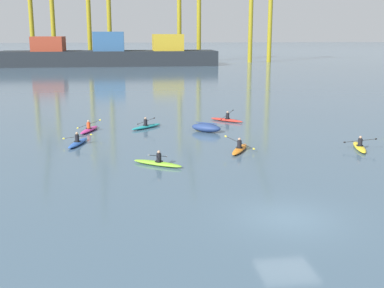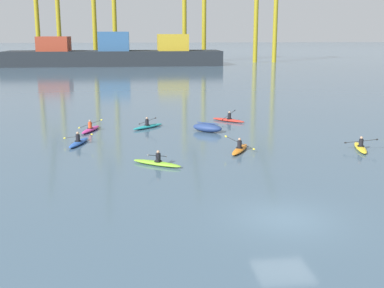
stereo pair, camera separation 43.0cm
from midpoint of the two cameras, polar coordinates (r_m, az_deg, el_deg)
ground_plane at (r=22.06m, az=11.25°, el=-8.51°), size 800.00×800.00×0.00m
container_barge at (r=125.13m, az=-8.79°, el=10.23°), size 52.59×11.58×8.19m
gantry_crane_west at (r=140.44m, az=-16.42°, el=15.51°), size 6.74×17.14×34.46m
capsized_dinghy at (r=40.20m, az=2.09°, el=1.90°), size 2.73×2.45×0.76m
kayak_lime at (r=30.12m, az=-3.66°, el=-2.16°), size 3.14×2.43×0.95m
kayak_blue at (r=36.56m, az=-12.67°, el=0.22°), size 2.20×3.44×0.95m
kayak_yellow at (r=36.12m, az=19.24°, el=-0.35°), size 2.20×3.44×0.95m
kayak_red at (r=45.11m, az=4.51°, el=2.83°), size 2.88×2.77×0.98m
kayak_magenta at (r=41.34m, az=-11.36°, el=1.71°), size 2.09×3.42×1.06m
kayak_teal at (r=42.00m, az=-4.85°, el=2.08°), size 2.88×2.77×1.06m
kayak_orange at (r=33.78m, az=5.91°, el=-0.56°), size 2.05×3.31×1.06m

